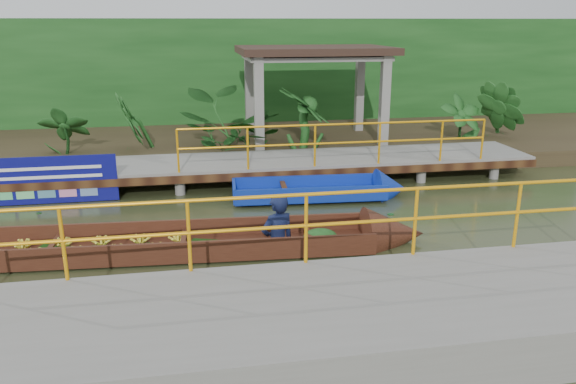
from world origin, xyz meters
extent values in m
plane|color=#30371B|center=(0.00, 0.00, 0.00)|extent=(80.00, 80.00, 0.00)
cube|color=#302418|center=(0.00, 7.50, 0.23)|extent=(30.00, 8.00, 0.45)
cube|color=slate|center=(0.00, 3.50, 0.50)|extent=(16.00, 2.00, 0.15)
cube|color=black|center=(0.00, 2.50, 0.42)|extent=(16.00, 0.12, 0.18)
cylinder|color=orange|center=(2.75, 2.55, 1.57)|extent=(7.50, 0.05, 0.05)
cylinder|color=orange|center=(2.75, 2.55, 1.12)|extent=(7.50, 0.05, 0.05)
cylinder|color=orange|center=(2.75, 2.55, 1.07)|extent=(0.05, 0.05, 1.00)
cylinder|color=slate|center=(-4.00, 2.70, 0.22)|extent=(0.24, 0.24, 0.55)
cylinder|color=slate|center=(-4.00, 4.30, 0.22)|extent=(0.24, 0.24, 0.55)
cylinder|color=slate|center=(-2.00, 2.70, 0.22)|extent=(0.24, 0.24, 0.55)
cylinder|color=slate|center=(-2.00, 4.30, 0.22)|extent=(0.24, 0.24, 0.55)
cylinder|color=slate|center=(0.00, 2.70, 0.22)|extent=(0.24, 0.24, 0.55)
cylinder|color=slate|center=(0.00, 4.30, 0.22)|extent=(0.24, 0.24, 0.55)
cylinder|color=slate|center=(2.00, 2.70, 0.22)|extent=(0.24, 0.24, 0.55)
cylinder|color=slate|center=(2.00, 4.30, 0.22)|extent=(0.24, 0.24, 0.55)
cylinder|color=slate|center=(4.00, 2.70, 0.22)|extent=(0.24, 0.24, 0.55)
cylinder|color=slate|center=(4.00, 4.30, 0.22)|extent=(0.24, 0.24, 0.55)
cylinder|color=slate|center=(6.00, 2.70, 0.22)|extent=(0.24, 0.24, 0.55)
cylinder|color=slate|center=(6.00, 4.30, 0.22)|extent=(0.24, 0.24, 0.55)
cylinder|color=slate|center=(0.00, 2.70, 0.22)|extent=(0.24, 0.24, 0.55)
cube|color=slate|center=(1.00, -4.20, 0.30)|extent=(18.00, 2.40, 0.70)
cylinder|color=orange|center=(1.00, -3.05, 1.65)|extent=(10.00, 0.05, 0.05)
cylinder|color=orange|center=(1.00, -3.05, 1.20)|extent=(10.00, 0.05, 0.05)
cylinder|color=orange|center=(1.00, -3.05, 1.15)|extent=(0.05, 0.05, 1.00)
cube|color=slate|center=(1.20, 5.10, 1.60)|extent=(0.25, 0.25, 2.80)
cube|color=slate|center=(4.80, 5.10, 1.60)|extent=(0.25, 0.25, 2.80)
cube|color=slate|center=(1.20, 7.50, 1.60)|extent=(0.25, 0.25, 2.80)
cube|color=slate|center=(4.80, 7.50, 1.60)|extent=(0.25, 0.25, 2.80)
cube|color=slate|center=(3.00, 6.30, 2.90)|extent=(4.00, 2.60, 0.12)
cube|color=black|center=(3.00, 6.30, 3.10)|extent=(4.40, 3.00, 0.20)
cube|color=#143F14|center=(0.00, 10.00, 2.00)|extent=(30.00, 0.80, 4.00)
cube|color=#37190F|center=(-2.02, -0.76, 0.07)|extent=(8.90, 1.62, 0.07)
cube|color=#37190F|center=(-1.99, -0.21, 0.22)|extent=(8.84, 0.58, 0.38)
cube|color=#37190F|center=(-2.06, -1.31, 0.22)|extent=(8.84, 0.58, 0.38)
cone|color=#37190F|center=(2.89, -1.05, 0.15)|extent=(1.17, 1.12, 1.06)
ellipsoid|color=#143F14|center=(1.51, -0.97, 0.18)|extent=(0.65, 0.52, 0.29)
imported|color=#0F1637|center=(0.74, -0.92, 1.01)|extent=(0.77, 0.65, 1.81)
cube|color=#0D2999|center=(1.91, 1.81, 0.11)|extent=(3.46, 1.22, 0.11)
cube|color=#0D2999|center=(1.94, 2.32, 0.25)|extent=(3.40, 0.27, 0.34)
cube|color=#0D2999|center=(1.87, 1.30, 0.25)|extent=(3.40, 0.27, 0.34)
cube|color=#0D2999|center=(0.21, 1.91, 0.25)|extent=(0.13, 1.02, 0.34)
cone|color=#0D2999|center=(3.83, 1.69, 0.18)|extent=(0.74, 0.99, 0.95)
cube|color=black|center=(1.34, 1.84, 0.30)|extent=(0.17, 1.03, 0.06)
cube|color=navy|center=(-4.07, 2.48, 0.55)|extent=(3.42, 0.03, 1.07)
cube|color=white|center=(-4.07, 2.46, 0.82)|extent=(2.78, 0.01, 0.07)
cube|color=white|center=(-4.07, 2.46, 0.62)|extent=(2.78, 0.01, 0.07)
imported|color=#143F14|center=(-4.00, 5.30, 1.24)|extent=(1.26, 1.26, 1.57)
imported|color=#143F14|center=(-2.00, 5.30, 1.24)|extent=(1.26, 1.26, 1.57)
imported|color=#143F14|center=(0.50, 5.30, 1.24)|extent=(1.26, 1.26, 1.57)
imported|color=#143F14|center=(2.50, 5.30, 1.24)|extent=(1.26, 1.26, 1.57)
imported|color=#143F14|center=(7.50, 5.30, 1.24)|extent=(1.26, 1.26, 1.57)
imported|color=#143F14|center=(9.00, 5.30, 1.24)|extent=(1.26, 1.26, 1.57)
camera|label=1|loc=(-0.73, -10.17, 3.90)|focal=35.00mm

